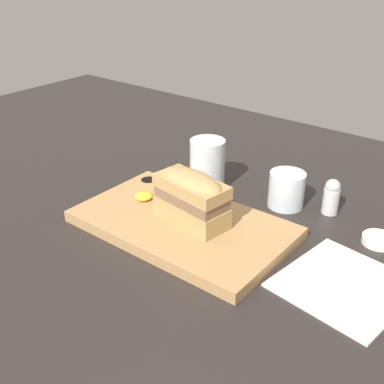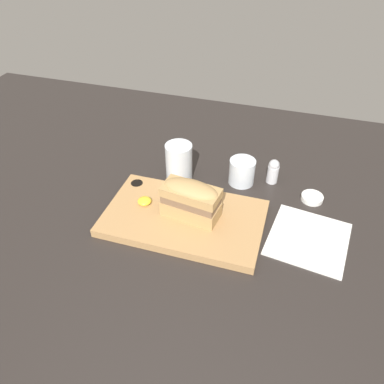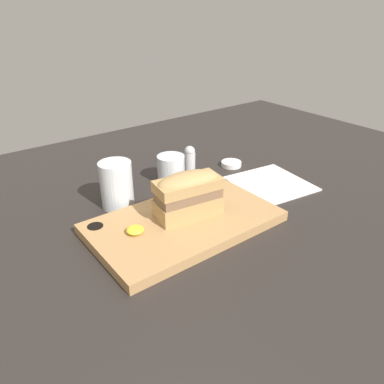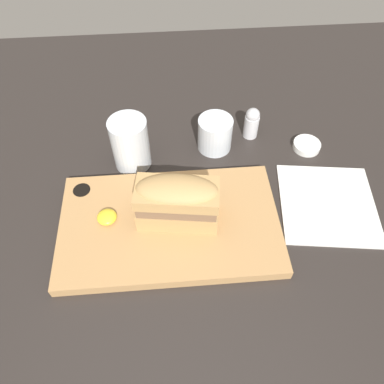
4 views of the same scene
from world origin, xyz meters
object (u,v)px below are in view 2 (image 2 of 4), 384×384
object	(u,v)px
sandwich	(191,198)
serving_board	(184,218)
water_glass	(179,164)
wine_glass	(242,173)
napkin	(308,239)
salt_shaker	(273,171)
condiment_dish	(312,198)

from	to	relation	value
sandwich	serving_board	bearing A→B (deg)	-160.85
water_glass	wine_glass	bearing A→B (deg)	10.83
water_glass	napkin	distance (cm)	39.32
serving_board	napkin	size ratio (longest dim) A/B	1.88
salt_shaker	condiment_dish	world-z (taller)	salt_shaker
sandwich	napkin	bearing A→B (deg)	4.35
wine_glass	salt_shaker	distance (cm)	8.62
salt_shaker	wine_glass	bearing A→B (deg)	-161.22
napkin	water_glass	bearing A→B (deg)	159.42
water_glass	wine_glass	size ratio (longest dim) A/B	1.51
condiment_dish	sandwich	bearing A→B (deg)	-148.80
sandwich	napkin	size ratio (longest dim) A/B	0.70
serving_board	salt_shaker	world-z (taller)	salt_shaker
serving_board	water_glass	xyz separation A→B (cm)	(-6.67, 16.45, 3.62)
wine_glass	napkin	size ratio (longest dim) A/B	0.35
water_glass	condiment_dish	bearing A→B (deg)	1.88
wine_glass	salt_shaker	size ratio (longest dim) A/B	1.00
sandwich	water_glass	xyz separation A→B (cm)	(-8.34, 15.87, -2.62)
serving_board	wine_glass	distance (cm)	22.41
sandwich	condiment_dish	size ratio (longest dim) A/B	2.54
wine_glass	condiment_dish	world-z (taller)	wine_glass
napkin	condiment_dish	distance (cm)	14.94
sandwich	salt_shaker	world-z (taller)	sandwich
wine_glass	serving_board	bearing A→B (deg)	-117.85
sandwich	salt_shaker	xyz separation A→B (cm)	(16.90, 21.92, -3.67)
napkin	salt_shaker	size ratio (longest dim) A/B	2.87
serving_board	water_glass	world-z (taller)	water_glass
water_glass	wine_glass	distance (cm)	17.47
sandwich	water_glass	distance (cm)	18.12
serving_board	condiment_dish	distance (cm)	34.69
sandwich	wine_glass	distance (cm)	21.45
salt_shaker	condiment_dish	distance (cm)	12.63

